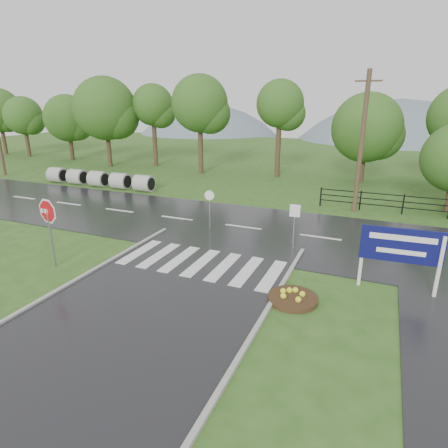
% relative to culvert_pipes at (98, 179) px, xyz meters
% --- Properties ---
extents(ground, '(120.00, 120.00, 0.00)m').
position_rel_culvert_pipes_xyz_m(ground, '(13.83, -15.00, -0.60)').
color(ground, '#315A1E').
rests_on(ground, ground).
extents(main_road, '(90.00, 8.00, 0.04)m').
position_rel_culvert_pipes_xyz_m(main_road, '(13.83, -5.00, -0.60)').
color(main_road, black).
rests_on(main_road, ground).
extents(walkway, '(2.20, 11.00, 0.04)m').
position_rel_culvert_pipes_xyz_m(walkway, '(22.33, -11.00, -0.60)').
color(walkway, '#29292B').
rests_on(walkway, ground).
extents(crosswalk, '(6.50, 2.80, 0.02)m').
position_rel_culvert_pipes_xyz_m(crosswalk, '(13.83, -10.00, -0.54)').
color(crosswalk, silver).
rests_on(crosswalk, ground).
extents(fence_west, '(9.58, 0.08, 1.20)m').
position_rel_culvert_pipes_xyz_m(fence_west, '(21.58, 1.00, 0.12)').
color(fence_west, black).
rests_on(fence_west, ground).
extents(hills, '(102.00, 48.00, 48.00)m').
position_rel_culvert_pipes_xyz_m(hills, '(17.32, 50.00, -16.14)').
color(hills, slate).
rests_on(hills, ground).
extents(treeline, '(83.20, 5.20, 10.00)m').
position_rel_culvert_pipes_xyz_m(treeline, '(14.83, 9.00, -0.60)').
color(treeline, '#2B561A').
rests_on(treeline, ground).
extents(culvert_pipes, '(9.70, 1.20, 1.20)m').
position_rel_culvert_pipes_xyz_m(culvert_pipes, '(0.00, 0.00, 0.00)').
color(culvert_pipes, '#9E9B93').
rests_on(culvert_pipes, ground).
extents(stop_sign, '(1.31, 0.21, 2.98)m').
position_rel_culvert_pipes_xyz_m(stop_sign, '(8.51, -12.49, 1.45)').
color(stop_sign, '#939399').
rests_on(stop_sign, ground).
extents(estate_billboard, '(2.65, 0.23, 2.32)m').
position_rel_culvert_pipes_xyz_m(estate_billboard, '(21.11, -9.38, 0.99)').
color(estate_billboard, silver).
rests_on(estate_billboard, ground).
extents(flower_bed, '(1.66, 1.66, 0.33)m').
position_rel_culvert_pipes_xyz_m(flower_bed, '(17.97, -11.48, -0.48)').
color(flower_bed, '#332111').
rests_on(flower_bed, ground).
extents(reg_sign_small, '(0.46, 0.07, 2.06)m').
position_rel_culvert_pipes_xyz_m(reg_sign_small, '(16.89, -6.85, 0.87)').
color(reg_sign_small, '#939399').
rests_on(reg_sign_small, ground).
extents(reg_sign_round, '(0.49, 0.12, 2.12)m').
position_rel_culvert_pipes_xyz_m(reg_sign_round, '(12.41, -6.12, 0.75)').
color(reg_sign_round, '#939399').
rests_on(reg_sign_round, ground).
extents(utility_pole_east, '(1.43, 0.27, 8.02)m').
position_rel_culvert_pipes_xyz_m(utility_pole_east, '(18.93, 0.50, 3.47)').
color(utility_pole_east, '#473523').
rests_on(utility_pole_east, ground).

